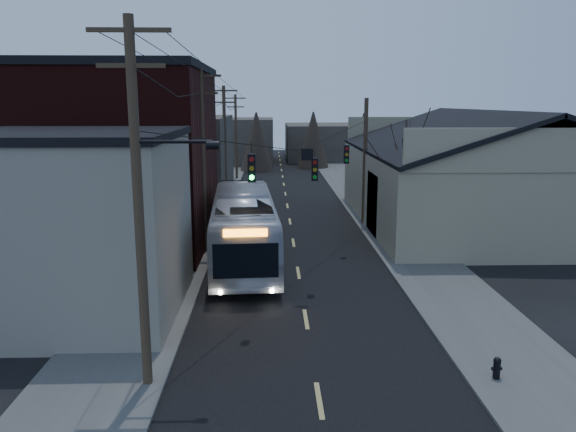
{
  "coord_description": "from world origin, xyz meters",
  "views": [
    {
      "loc": [
        -1.33,
        -12.4,
        8.28
      ],
      "look_at": [
        -0.53,
        13.34,
        3.0
      ],
      "focal_mm": 35.0,
      "sensor_mm": 36.0,
      "label": 1
    }
  ],
  "objects": [
    {
      "name": "road_surface",
      "position": [
        0.0,
        30.0,
        0.01
      ],
      "size": [
        9.0,
        110.0,
        0.02
      ],
      "primitive_type": "cube",
      "color": "black",
      "rests_on": "ground"
    },
    {
      "name": "sidewalk_left",
      "position": [
        -6.5,
        30.0,
        0.06
      ],
      "size": [
        4.0,
        110.0,
        0.12
      ],
      "primitive_type": "cube",
      "color": "#474744",
      "rests_on": "ground"
    },
    {
      "name": "sidewalk_right",
      "position": [
        6.5,
        30.0,
        0.06
      ],
      "size": [
        4.0,
        110.0,
        0.12
      ],
      "primitive_type": "cube",
      "color": "#474744",
      "rests_on": "ground"
    },
    {
      "name": "building_clapboard",
      "position": [
        -9.0,
        9.0,
        3.5
      ],
      "size": [
        8.0,
        8.0,
        7.0
      ],
      "primitive_type": "cube",
      "color": "gray",
      "rests_on": "ground"
    },
    {
      "name": "building_brick",
      "position": [
        -10.0,
        20.0,
        5.0
      ],
      "size": [
        10.0,
        12.0,
        10.0
      ],
      "primitive_type": "cube",
      "color": "black",
      "rests_on": "ground"
    },
    {
      "name": "building_left_far",
      "position": [
        -9.5,
        36.0,
        3.5
      ],
      "size": [
        9.0,
        14.0,
        7.0
      ],
      "primitive_type": "cube",
      "color": "#38322D",
      "rests_on": "ground"
    },
    {
      "name": "warehouse",
      "position": [
        13.0,
        25.0,
        2.7
      ],
      "size": [
        16.16,
        20.6,
        7.73
      ],
      "color": "gray",
      "rests_on": "ground"
    },
    {
      "name": "building_far_left",
      "position": [
        -6.0,
        65.0,
        3.0
      ],
      "size": [
        10.0,
        12.0,
        6.0
      ],
      "primitive_type": "cube",
      "color": "#38322D",
      "rests_on": "ground"
    },
    {
      "name": "building_far_right",
      "position": [
        7.0,
        70.0,
        2.5
      ],
      "size": [
        12.0,
        14.0,
        5.0
      ],
      "primitive_type": "cube",
      "color": "#38322D",
      "rests_on": "ground"
    },
    {
      "name": "bare_tree",
      "position": [
        6.5,
        20.0,
        3.6
      ],
      "size": [
        0.4,
        0.4,
        7.2
      ],
      "primitive_type": "cone",
      "color": "black",
      "rests_on": "ground"
    },
    {
      "name": "utility_lines",
      "position": [
        -3.11,
        24.14,
        4.95
      ],
      "size": [
        11.24,
        45.28,
        10.5
      ],
      "color": "#382B1E",
      "rests_on": "ground"
    },
    {
      "name": "bus",
      "position": [
        -2.75,
        16.16,
        1.85
      ],
      "size": [
        3.87,
        13.41,
        3.69
      ],
      "primitive_type": "imported",
      "rotation": [
        0.0,
        0.0,
        3.2
      ],
      "color": "silver",
      "rests_on": "ground"
    },
    {
      "name": "parked_car",
      "position": [
        -3.62,
        32.95,
        0.66
      ],
      "size": [
        1.5,
        4.03,
        1.32
      ],
      "primitive_type": "imported",
      "rotation": [
        0.0,
        0.0,
        -0.03
      ],
      "color": "#929599",
      "rests_on": "ground"
    },
    {
      "name": "fire_hydrant",
      "position": [
        5.4,
        2.91,
        0.48
      ],
      "size": [
        0.32,
        0.23,
        0.68
      ],
      "rotation": [
        0.0,
        0.0,
        0.08
      ],
      "color": "black",
      "rests_on": "sidewalk_right"
    }
  ]
}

